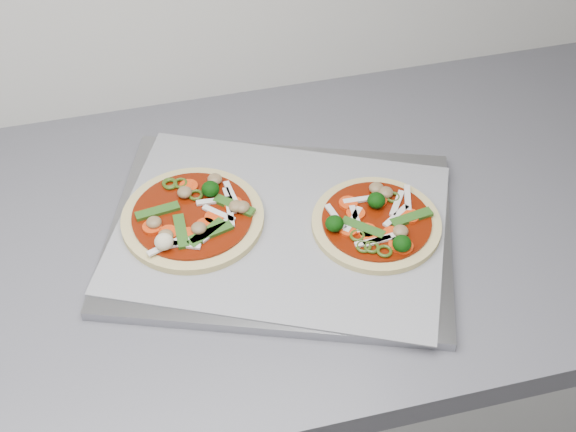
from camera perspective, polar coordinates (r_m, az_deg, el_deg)
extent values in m
cube|color=#B0B0AE|center=(1.50, 9.52, -11.39)|extent=(3.60, 0.60, 0.86)
cube|color=#595860|center=(1.15, 12.17, 0.87)|extent=(3.60, 0.60, 0.04)
cube|color=#929397|center=(1.05, -0.54, -1.09)|extent=(0.53, 0.46, 0.01)
cube|color=#96969B|center=(1.05, -0.55, -0.78)|extent=(0.51, 0.45, 0.00)
cylinder|color=#D1BC75|center=(1.06, -6.79, -0.17)|extent=(0.20, 0.20, 0.01)
cylinder|color=#751400|center=(1.05, -6.82, 0.09)|extent=(0.17, 0.17, 0.00)
cube|color=silver|center=(1.01, -8.74, -2.15)|extent=(0.05, 0.02, 0.00)
ellipsoid|color=olive|center=(1.08, -5.24, 2.62)|extent=(0.02, 0.02, 0.01)
ellipsoid|color=olive|center=(1.07, -7.36, 1.68)|extent=(0.03, 0.03, 0.01)
cylinder|color=#ED5019|center=(1.03, -5.90, -0.67)|extent=(0.03, 0.03, 0.00)
cylinder|color=#ED5019|center=(1.02, -7.09, -1.36)|extent=(0.03, 0.03, 0.00)
torus|color=#314811|center=(1.02, -8.74, -1.87)|extent=(0.03, 0.03, 0.00)
ellipsoid|color=olive|center=(1.04, -9.52, -0.45)|extent=(0.03, 0.03, 0.01)
cylinder|color=#ED5019|center=(1.08, -7.08, 2.11)|extent=(0.04, 0.04, 0.00)
cube|color=#2E5E1B|center=(1.02, -5.80, -1.22)|extent=(0.06, 0.04, 0.00)
cylinder|color=#ED5019|center=(1.06, -3.93, 0.88)|extent=(0.03, 0.03, 0.00)
cube|color=#2E5E1B|center=(1.06, -9.26, 0.35)|extent=(0.06, 0.02, 0.00)
ellipsoid|color=beige|center=(1.01, -8.82, -1.82)|extent=(0.03, 0.03, 0.02)
cylinder|color=#ED5019|center=(1.04, -9.64, -0.78)|extent=(0.03, 0.03, 0.00)
cube|color=silver|center=(1.07, -4.06, 1.59)|extent=(0.01, 0.05, 0.00)
ellipsoid|color=olive|center=(1.02, -8.69, -1.39)|extent=(0.02, 0.02, 0.01)
ellipsoid|color=olive|center=(1.04, -3.28, 0.65)|extent=(0.03, 0.03, 0.01)
cube|color=silver|center=(1.06, -4.19, 1.11)|extent=(0.01, 0.05, 0.00)
cube|color=#2E5E1B|center=(1.03, -7.62, -1.09)|extent=(0.01, 0.06, 0.00)
torus|color=#314811|center=(1.09, -8.45, 2.34)|extent=(0.03, 0.03, 0.00)
cube|color=silver|center=(1.01, -7.55, -2.03)|extent=(0.05, 0.03, 0.00)
cube|color=silver|center=(1.04, -4.14, 0.20)|extent=(0.01, 0.05, 0.00)
cube|color=#2E5E1B|center=(1.05, -3.85, 0.75)|extent=(0.05, 0.05, 0.00)
cube|color=#2E5E1B|center=(1.02, -5.49, -1.19)|extent=(0.06, 0.03, 0.00)
ellipsoid|color=olive|center=(1.05, -3.70, 0.70)|extent=(0.03, 0.03, 0.01)
cylinder|color=#ED5019|center=(1.04, -5.27, -0.10)|extent=(0.03, 0.03, 0.00)
torus|color=#314811|center=(1.07, -6.58, 1.49)|extent=(0.03, 0.03, 0.00)
torus|color=#314811|center=(1.09, -7.66, 2.32)|extent=(0.02, 0.02, 0.00)
cube|color=silver|center=(1.02, -5.24, -1.04)|extent=(0.04, 0.03, 0.00)
cylinder|color=#ED5019|center=(1.03, -8.50, -1.19)|extent=(0.03, 0.03, 0.00)
cube|color=silver|center=(1.04, -4.95, 0.17)|extent=(0.04, 0.04, 0.00)
cube|color=silver|center=(1.06, -5.25, 1.07)|extent=(0.05, 0.01, 0.00)
torus|color=#314811|center=(1.09, -8.38, 2.25)|extent=(0.03, 0.03, 0.00)
cube|color=silver|center=(1.01, -7.94, -1.98)|extent=(0.05, 0.01, 0.00)
ellipsoid|color=#0E3D08|center=(1.07, -5.54, 1.93)|extent=(0.03, 0.03, 0.02)
ellipsoid|color=olive|center=(1.02, -6.36, -0.87)|extent=(0.03, 0.03, 0.01)
cylinder|color=#D1BC75|center=(1.05, 6.29, -0.55)|extent=(0.24, 0.24, 0.01)
cylinder|color=#751400|center=(1.04, 6.32, -0.32)|extent=(0.20, 0.20, 0.00)
ellipsoid|color=olive|center=(1.08, 6.31, 1.99)|extent=(0.03, 0.03, 0.01)
cylinder|color=#ED5019|center=(1.03, 7.40, -1.29)|extent=(0.03, 0.03, 0.00)
cylinder|color=#ED5019|center=(1.01, 7.83, -2.05)|extent=(0.03, 0.03, 0.00)
cube|color=silver|center=(1.05, 7.70, 0.01)|extent=(0.04, 0.03, 0.00)
cylinder|color=#ED5019|center=(1.02, 5.82, -1.34)|extent=(0.03, 0.03, 0.00)
cylinder|color=#ED5019|center=(1.07, 6.42, 1.16)|extent=(0.03, 0.03, 0.00)
torus|color=#314811|center=(1.02, 4.95, -1.41)|extent=(0.02, 0.02, 0.00)
ellipsoid|color=olive|center=(1.07, 6.96, 1.67)|extent=(0.03, 0.03, 0.01)
cylinder|color=#ED5019|center=(1.06, 4.31, 0.91)|extent=(0.03, 0.03, 0.00)
cylinder|color=#ED5019|center=(1.05, 8.67, -0.01)|extent=(0.03, 0.03, 0.00)
cube|color=silver|center=(1.06, 5.20, 1.17)|extent=(0.05, 0.01, 0.00)
cube|color=silver|center=(1.04, 3.40, -0.07)|extent=(0.02, 0.05, 0.00)
torus|color=#314811|center=(1.00, 6.88, -2.50)|extent=(0.03, 0.03, 0.00)
cube|color=silver|center=(1.04, 4.87, -0.23)|extent=(0.01, 0.05, 0.00)
torus|color=#314811|center=(1.01, 5.40, -2.19)|extent=(0.02, 0.02, 0.00)
ellipsoid|color=#0E3D08|center=(1.00, 8.10, -1.95)|extent=(0.03, 0.03, 0.02)
ellipsoid|color=olive|center=(1.02, 8.01, -1.07)|extent=(0.02, 0.02, 0.01)
cube|color=#2E5E1B|center=(1.03, 5.35, -0.85)|extent=(0.05, 0.05, 0.00)
cube|color=#2E5E1B|center=(1.05, 8.78, -0.11)|extent=(0.06, 0.02, 0.00)
cube|color=silver|center=(1.01, 6.07, -1.81)|extent=(0.05, 0.01, 0.00)
cylinder|color=#ED5019|center=(1.03, 4.31, -0.95)|extent=(0.03, 0.03, 0.00)
cylinder|color=#ED5019|center=(1.01, 8.21, -2.16)|extent=(0.03, 0.03, 0.00)
cylinder|color=#ED5019|center=(1.03, 5.62, -1.05)|extent=(0.04, 0.04, 0.00)
ellipsoid|color=#0E3D08|center=(1.02, 3.33, -0.54)|extent=(0.03, 0.03, 0.02)
torus|color=#314811|center=(1.07, 7.47, 1.33)|extent=(0.03, 0.03, 0.00)
cube|color=silver|center=(1.02, 6.60, -1.69)|extent=(0.05, 0.02, 0.00)
torus|color=#314811|center=(1.01, 5.97, -2.23)|extent=(0.03, 0.03, 0.00)
cube|color=silver|center=(1.07, 8.50, 1.28)|extent=(0.02, 0.05, 0.00)
ellipsoid|color=#0E3D08|center=(1.05, 6.30, 1.11)|extent=(0.03, 0.03, 0.02)
cube|color=silver|center=(1.04, 4.63, -0.27)|extent=(0.04, 0.04, 0.00)
cube|color=silver|center=(1.06, 7.76, 0.91)|extent=(0.03, 0.04, 0.00)
cylinder|color=#ED5019|center=(1.05, 4.83, 0.19)|extent=(0.03, 0.03, 0.00)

